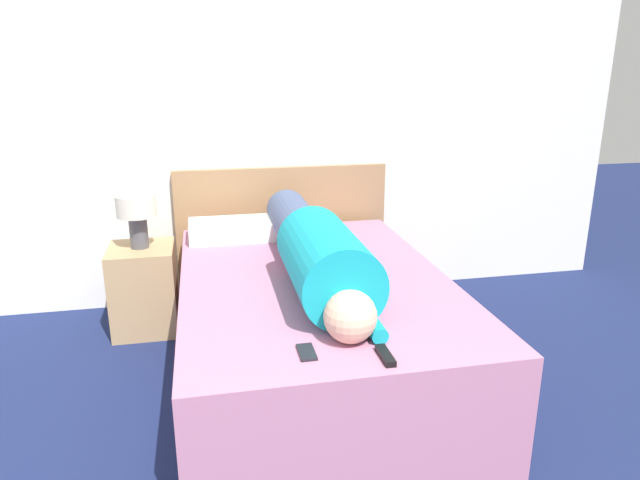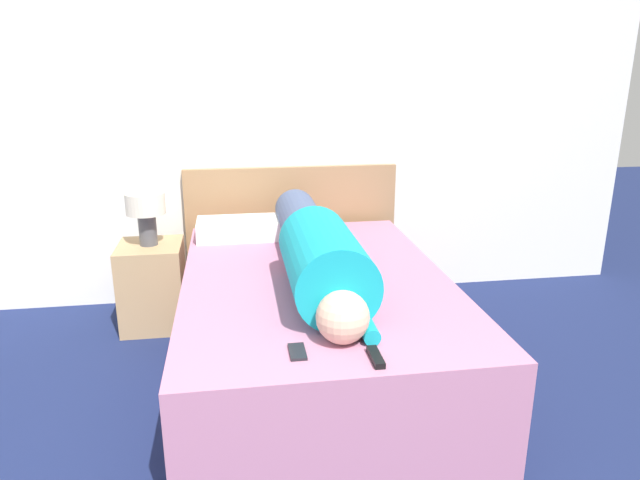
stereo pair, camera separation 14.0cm
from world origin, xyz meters
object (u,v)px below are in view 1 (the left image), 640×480
pillow_near_headboard (239,229)px  cell_phone (307,352)px  table_lamp (137,212)px  nightstand (144,289)px  person_lying (316,250)px  bed (314,326)px  tv_remote (385,355)px

pillow_near_headboard → cell_phone: size_ratio=4.84×
table_lamp → cell_phone: size_ratio=2.60×
cell_phone → nightstand: bearing=115.5°
nightstand → pillow_near_headboard: bearing=-0.5°
nightstand → person_lying: bearing=-40.9°
bed → cell_phone: bearing=-103.2°
person_lying → tv_remote: size_ratio=12.13×
table_lamp → person_lying: size_ratio=0.19×
tv_remote → table_lamp: bearing=121.7°
pillow_near_headboard → tv_remote: pillow_near_headboard is taller
nightstand → pillow_near_headboard: pillow_near_headboard is taller
bed → nightstand: bearing=140.6°
pillow_near_headboard → tv_remote: size_ratio=4.20×
person_lying → nightstand: bearing=139.1°
person_lying → tv_remote: 0.89m
table_lamp → person_lying: (0.96, -0.83, -0.04)m
table_lamp → cell_phone: (0.77, -1.61, -0.20)m
cell_phone → person_lying: bearing=76.1°
nightstand → bed: bearing=-39.4°
tv_remote → cell_phone: tv_remote is taller
table_lamp → person_lying: person_lying is taller
pillow_near_headboard → cell_phone: bearing=-84.8°
bed → nightstand: bed is taller
bed → nightstand: 1.24m
cell_phone → tv_remote: bearing=-18.9°
bed → nightstand: (-0.96, 0.79, -0.01)m
nightstand → tv_remote: size_ratio=3.72×
nightstand → cell_phone: cell_phone is taller
table_lamp → pillow_near_headboard: (0.62, -0.01, -0.15)m
table_lamp → tv_remote: (1.05, -1.70, -0.19)m
bed → cell_phone: cell_phone is taller
person_lying → cell_phone: person_lying is taller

